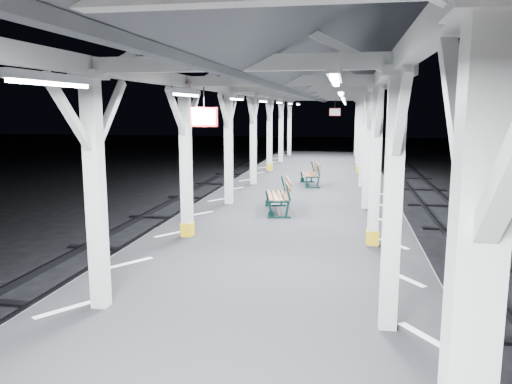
# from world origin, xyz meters

# --- Properties ---
(ground) EXTENTS (120.00, 120.00, 0.00)m
(ground) POSITION_xyz_m (0.00, 0.00, 0.00)
(ground) COLOR black
(ground) RESTS_ON ground
(platform) EXTENTS (6.00, 50.00, 1.00)m
(platform) POSITION_xyz_m (0.00, 0.00, 0.50)
(platform) COLOR black
(platform) RESTS_ON ground
(hazard_stripes_left) EXTENTS (1.00, 48.00, 0.01)m
(hazard_stripes_left) POSITION_xyz_m (-2.45, 0.00, 1.00)
(hazard_stripes_left) COLOR silver
(hazard_stripes_left) RESTS_ON platform
(hazard_stripes_right) EXTENTS (1.00, 48.00, 0.01)m
(hazard_stripes_right) POSITION_xyz_m (2.45, 0.00, 1.00)
(hazard_stripes_right) COLOR silver
(hazard_stripes_right) RESTS_ON platform
(track_left) EXTENTS (2.20, 60.00, 0.16)m
(track_left) POSITION_xyz_m (-5.00, 0.00, 0.08)
(track_left) COLOR #2D2D33
(track_left) RESTS_ON ground
(canopy) EXTENTS (5.40, 49.00, 4.65)m
(canopy) POSITION_xyz_m (0.00, -0.02, 4.56)
(canopy) COLOR beige
(canopy) RESTS_ON platform
(bench_mid) EXTENTS (0.95, 1.78, 0.92)m
(bench_mid) POSITION_xyz_m (-0.31, 5.04, 1.49)
(bench_mid) COLOR black
(bench_mid) RESTS_ON platform
(bench_far) EXTENTS (0.86, 1.60, 0.82)m
(bench_far) POSITION_xyz_m (0.20, 10.10, 1.44)
(bench_far) COLOR black
(bench_far) RESTS_ON platform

